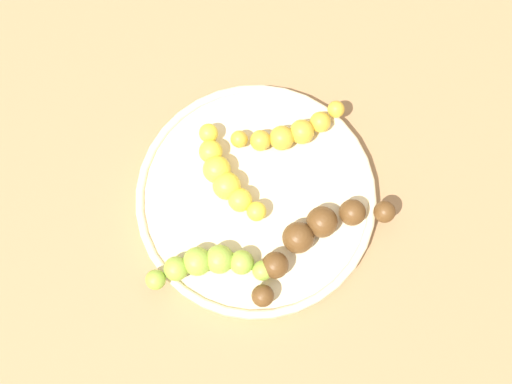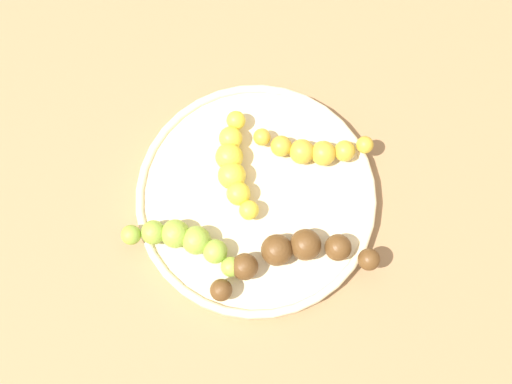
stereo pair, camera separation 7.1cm
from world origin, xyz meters
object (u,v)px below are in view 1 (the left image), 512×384
banana_yellow (225,176)px  banana_green (209,265)px  fruit_bowl (256,198)px  banana_spotted (291,132)px  banana_overripe (313,237)px

banana_yellow → banana_green: (0.08, 0.06, 0.00)m
fruit_bowl → banana_spotted: (-0.08, -0.03, 0.02)m
banana_spotted → banana_green: 0.18m
fruit_bowl → banana_yellow: banana_yellow is taller
banana_green → banana_overripe: bearing=-80.8°
banana_yellow → banana_overripe: bearing=113.4°
banana_yellow → banana_green: size_ratio=1.11×
banana_spotted → banana_green: bearing=-48.8°
banana_spotted → banana_yellow: 0.09m
fruit_bowl → banana_spotted: 0.09m
fruit_bowl → banana_green: 0.10m
banana_yellow → banana_spotted: bearing=-175.6°
banana_overripe → banana_green: (0.10, -0.05, -0.00)m
banana_yellow → banana_green: bearing=50.1°
banana_overripe → banana_yellow: size_ratio=1.46×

